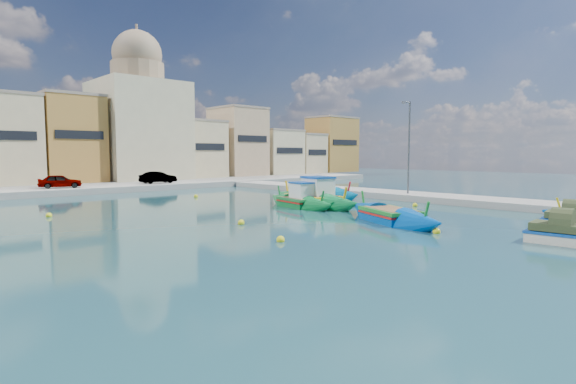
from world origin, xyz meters
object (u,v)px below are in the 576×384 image
luzzu_cyan_mid (326,194)px  luzzu_blue_south (391,217)px  luzzu_turquoise_cabin (313,200)px  church_block (139,117)px  quay_street_lamp (409,147)px  tender_near (562,234)px  tender_far (572,221)px  luzzu_blue_cabin (299,202)px

luzzu_cyan_mid → luzzu_blue_south: (-7.81, -11.99, -0.01)m
luzzu_turquoise_cabin → church_block: bearing=87.4°
church_block → quay_street_lamp: bearing=-77.7°
luzzu_cyan_mid → quay_street_lamp: bearing=-58.6°
luzzu_turquoise_cabin → tender_near: luzzu_turquoise_cabin is taller
luzzu_turquoise_cabin → quay_street_lamp: bearing=-13.8°
church_block → luzzu_turquoise_cabin: 32.84m
quay_street_lamp → tender_far: bearing=-115.9°
tender_near → tender_far: tender_near is taller
quay_street_lamp → luzzu_blue_cabin: quay_street_lamp is taller
luzzu_blue_cabin → tender_far: bearing=-77.5°
church_block → quay_street_lamp: size_ratio=2.39×
luzzu_turquoise_cabin → luzzu_blue_south: bearing=-106.6°
luzzu_blue_south → tender_far: luzzu_blue_south is taller
tender_far → luzzu_turquoise_cabin: bearing=98.1°
luzzu_turquoise_cabin → tender_far: 15.99m
church_block → luzzu_turquoise_cabin: bearing=-92.6°
luzzu_turquoise_cabin → luzzu_cyan_mid: (5.33, 3.66, -0.12)m
tender_near → church_block: bearing=85.6°
luzzu_blue_cabin → tender_near: bearing=-93.5°
luzzu_turquoise_cabin → tender_far: (2.26, -15.83, -0.00)m
quay_street_lamp → luzzu_blue_south: size_ratio=0.88×
church_block → tender_far: (0.80, -47.65, -8.01)m
luzzu_cyan_mid → tender_far: luzzu_cyan_mid is taller
tender_near → luzzu_blue_cabin: bearing=86.5°
luzzu_turquoise_cabin → luzzu_blue_south: size_ratio=1.17×
luzzu_blue_cabin → luzzu_blue_south: luzzu_blue_cabin is taller
quay_street_lamp → luzzu_turquoise_cabin: size_ratio=0.76×
luzzu_blue_cabin → tender_near: luzzu_blue_cabin is taller
church_block → luzzu_blue_south: size_ratio=2.10×
luzzu_cyan_mid → luzzu_blue_cabin: bearing=-152.1°
luzzu_cyan_mid → luzzu_blue_south: bearing=-123.1°
church_block → tender_far: size_ratio=6.76×
luzzu_cyan_mid → luzzu_blue_south: luzzu_cyan_mid is taller
luzzu_cyan_mid → tender_near: 21.76m
luzzu_blue_south → tender_near: 8.38m
church_block → tender_far: 48.32m
luzzu_blue_south → tender_near: bearing=-88.9°
church_block → tender_near: 49.32m
luzzu_turquoise_cabin → tender_far: luzzu_turquoise_cabin is taller
quay_street_lamp → luzzu_blue_south: bearing=-151.6°
quay_street_lamp → luzzu_blue_cabin: (-10.18, 2.34, -4.00)m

